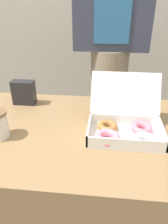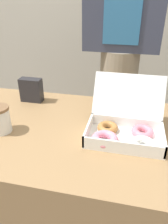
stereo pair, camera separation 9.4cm
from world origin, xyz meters
name	(u,v)px [view 1 (the left image)]	position (x,y,z in m)	size (l,w,h in m)	color
table	(64,185)	(0.00, 0.00, 0.36)	(1.14, 0.73, 0.73)	#99754C
donut_box	(125,127)	(0.29, -0.02, 0.77)	(0.32, 0.32, 0.23)	white
napkin_holder	(24,93)	(-0.25, 0.23, 0.79)	(0.12, 0.06, 0.13)	#232328
person_customer	(110,49)	(0.22, 0.55, 0.97)	(0.44, 0.24, 1.81)	gray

